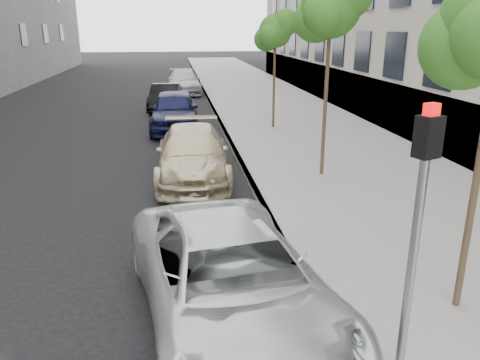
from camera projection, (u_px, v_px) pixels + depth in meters
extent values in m
cube|color=gray|center=(258.00, 96.00, 28.20)|extent=(6.40, 72.00, 0.14)
cube|color=#9E9B93|center=(207.00, 97.00, 27.78)|extent=(0.15, 72.00, 0.14)
sphere|color=#19611B|center=(464.00, 46.00, 5.92)|extent=(1.11, 1.11, 1.11)
cylinder|color=#38281C|center=(327.00, 82.00, 12.19)|extent=(0.10, 0.10, 5.04)
sphere|color=#19611B|center=(331.00, 7.00, 11.62)|extent=(1.52, 1.52, 1.52)
sphere|color=#19611B|center=(316.00, 20.00, 11.91)|extent=(1.14, 1.14, 1.14)
cylinder|color=#38281C|center=(274.00, 71.00, 18.40)|extent=(0.10, 0.10, 4.43)
sphere|color=#19611B|center=(275.00, 31.00, 17.93)|extent=(1.27, 1.27, 1.27)
sphere|color=#19611B|center=(286.00, 23.00, 17.70)|extent=(1.02, 1.02, 1.02)
sphere|color=#19611B|center=(266.00, 39.00, 18.22)|extent=(0.95, 0.95, 0.95)
cylinder|color=#939699|center=(410.00, 275.00, 5.05)|extent=(0.10, 0.10, 2.65)
cube|color=black|center=(428.00, 137.00, 4.57)|extent=(0.29, 0.25, 0.42)
cube|color=red|center=(432.00, 109.00, 4.49)|extent=(0.17, 0.14, 0.12)
imported|color=silver|center=(231.00, 281.00, 6.40)|extent=(3.11, 5.42, 1.42)
imported|color=#C5B68C|center=(193.00, 154.00, 12.90)|extent=(2.09, 4.82, 1.38)
imported|color=black|center=(174.00, 111.00, 18.93)|extent=(2.01, 4.72, 1.59)
imported|color=black|center=(166.00, 97.00, 23.52)|extent=(1.79, 4.04, 1.29)
imported|color=#A7AAAF|center=(184.00, 82.00, 29.43)|extent=(2.06, 4.96, 1.43)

